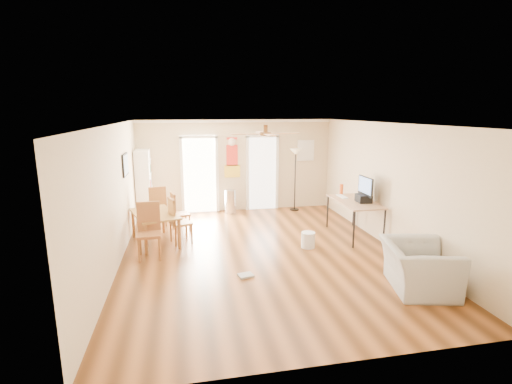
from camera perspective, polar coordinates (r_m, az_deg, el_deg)
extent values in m
plane|color=brown|center=(7.73, 0.87, -9.29)|extent=(7.00, 7.00, 0.00)
cube|color=red|center=(10.68, -3.66, 5.29)|extent=(0.46, 0.03, 1.10)
cube|color=white|center=(11.15, 7.56, 6.28)|extent=(0.50, 0.04, 0.60)
cube|color=black|center=(8.60, -19.25, 3.95)|extent=(0.04, 0.66, 0.48)
cylinder|color=silver|center=(10.57, -3.95, -1.47)|extent=(0.35, 0.35, 0.68)
cube|color=white|center=(9.18, 12.95, -0.66)|extent=(0.15, 0.45, 0.02)
cube|color=black|center=(8.75, 16.04, -0.93)|extent=(0.32, 0.36, 0.17)
cylinder|color=#D84F13|center=(9.45, 12.85, 0.43)|extent=(0.09, 0.09, 0.25)
cylinder|color=silver|center=(8.06, 7.93, -7.23)|extent=(0.36, 0.36, 0.33)
cube|color=#9D9D98|center=(6.73, -1.58, -12.56)|extent=(0.29, 0.25, 0.04)
imported|color=#A5A5A0|center=(6.68, 23.45, -10.44)|extent=(1.26, 1.37, 0.76)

